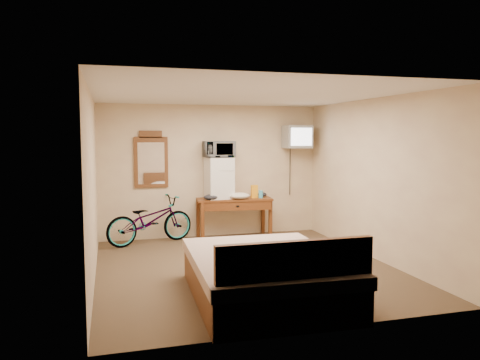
% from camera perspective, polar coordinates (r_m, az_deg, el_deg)
% --- Properties ---
extents(room, '(4.60, 4.64, 2.50)m').
position_cam_1_polar(room, '(6.72, 0.63, -0.30)').
color(room, '#483724').
rests_on(room, ground).
extents(desk, '(1.45, 0.67, 0.75)m').
position_cam_1_polar(desk, '(8.81, -0.66, -2.99)').
color(desk, brown).
rests_on(desk, floor).
extents(mini_fridge, '(0.51, 0.49, 0.77)m').
position_cam_1_polar(mini_fridge, '(8.75, -2.58, 0.24)').
color(mini_fridge, white).
rests_on(mini_fridge, desk).
extents(microwave, '(0.57, 0.41, 0.30)m').
position_cam_1_polar(microwave, '(8.72, -2.59, 3.76)').
color(microwave, white).
rests_on(microwave, mini_fridge).
extents(snack_bag, '(0.13, 0.08, 0.24)m').
position_cam_1_polar(snack_bag, '(8.86, 1.75, -1.40)').
color(snack_bag, '#FFA316').
rests_on(snack_bag, desk).
extents(blue_cup, '(0.08, 0.08, 0.14)m').
position_cam_1_polar(blue_cup, '(8.85, 2.55, -1.73)').
color(blue_cup, '#41B2E0').
rests_on(blue_cup, desk).
extents(cloth_cream, '(0.39, 0.30, 0.12)m').
position_cam_1_polar(cloth_cream, '(8.68, -0.07, -1.94)').
color(cloth_cream, white).
rests_on(cloth_cream, desk).
extents(cloth_dark_a, '(0.27, 0.20, 0.10)m').
position_cam_1_polar(cloth_dark_a, '(8.57, -3.57, -2.11)').
color(cloth_dark_a, black).
rests_on(cloth_dark_a, desk).
extents(cloth_dark_b, '(0.18, 0.14, 0.08)m').
position_cam_1_polar(cloth_dark_b, '(9.06, 2.72, -1.77)').
color(cloth_dark_b, black).
rests_on(cloth_dark_b, desk).
extents(crt_television, '(0.51, 0.59, 0.44)m').
position_cam_1_polar(crt_television, '(9.14, 6.98, 5.25)').
color(crt_television, black).
rests_on(crt_television, room).
extents(wall_mirror, '(0.61, 0.04, 1.04)m').
position_cam_1_polar(wall_mirror, '(8.73, -10.79, 2.39)').
color(wall_mirror, brown).
rests_on(wall_mirror, room).
extents(bicycle, '(1.71, 1.06, 0.85)m').
position_cam_1_polar(bicycle, '(8.50, -10.90, -4.82)').
color(bicycle, black).
rests_on(bicycle, floor).
extents(bed, '(1.76, 2.28, 0.90)m').
position_cam_1_polar(bed, '(5.58, 3.23, -11.54)').
color(bed, brown).
rests_on(bed, floor).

